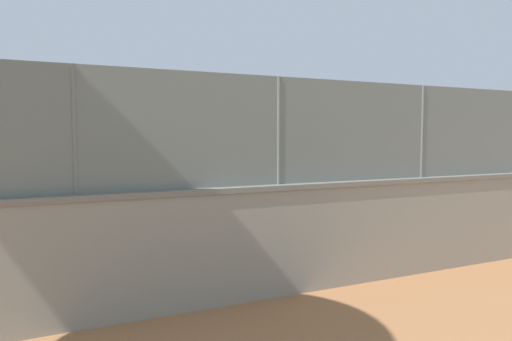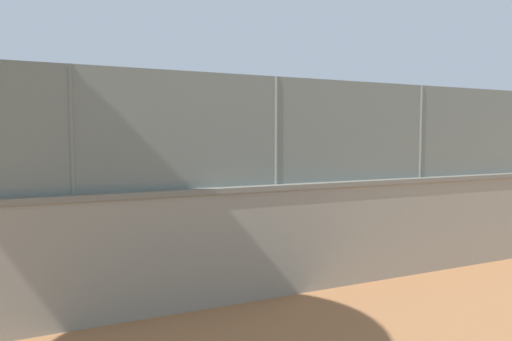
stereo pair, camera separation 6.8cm
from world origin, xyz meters
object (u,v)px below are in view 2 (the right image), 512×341
at_px(sports_ball, 261,162).
at_px(player_crossing_court, 268,169).
at_px(player_near_wall_returning, 139,175).
at_px(courtside_bench, 20,262).

bearing_deg(sports_ball, player_crossing_court, -125.95).
relative_size(player_crossing_court, player_near_wall_returning, 1.00).
bearing_deg(player_crossing_court, sports_ball, 54.05).
distance_m(player_crossing_court, sports_ball, 2.05).
bearing_deg(sports_ball, courtside_bench, 44.98).
relative_size(player_near_wall_returning, sports_ball, 13.84).
bearing_deg(player_near_wall_returning, courtside_bench, 66.89).
bearing_deg(courtside_bench, player_near_wall_returning, -113.11).
relative_size(player_near_wall_returning, courtside_bench, 1.07).
xyz_separation_m(player_near_wall_returning, courtside_bench, (4.13, 9.69, -0.56)).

